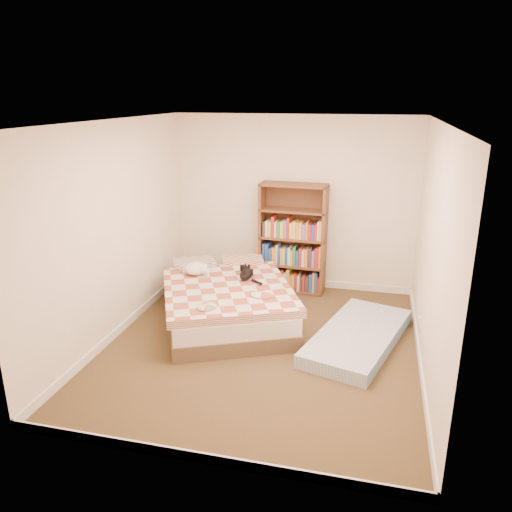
% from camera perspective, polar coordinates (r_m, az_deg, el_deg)
% --- Properties ---
extents(room, '(3.51, 4.01, 2.51)m').
position_cam_1_polar(room, '(5.39, 0.72, 1.13)').
color(room, '#40301B').
rests_on(room, ground).
extents(bed, '(2.19, 2.50, 0.56)m').
position_cam_1_polar(bed, '(6.43, -3.33, -4.98)').
color(bed, brown).
rests_on(bed, room).
extents(bookshelf, '(0.96, 0.36, 1.58)m').
position_cam_1_polar(bookshelf, '(7.25, 4.21, 0.44)').
color(bookshelf, '#4F2A1B').
rests_on(bookshelf, room).
extents(floor_mattress, '(1.26, 1.91, 0.16)m').
position_cam_1_polar(floor_mattress, '(5.97, 11.56, -9.06)').
color(floor_mattress, '#688AAE').
rests_on(floor_mattress, room).
extents(black_cat, '(0.29, 0.58, 0.13)m').
position_cam_1_polar(black_cat, '(6.44, -1.03, -1.97)').
color(black_cat, black).
rests_on(black_cat, bed).
extents(white_dog, '(0.40, 0.41, 0.16)m').
position_cam_1_polar(white_dog, '(6.59, -6.86, -1.44)').
color(white_dog, white).
rests_on(white_dog, bed).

